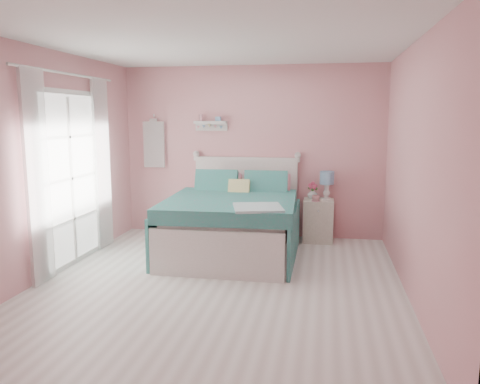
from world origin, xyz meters
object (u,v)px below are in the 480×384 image
(nightstand, at_px, (318,220))
(table_lamp, at_px, (327,180))
(bed, at_px, (234,223))
(vase, at_px, (313,194))
(teacup, at_px, (316,198))

(nightstand, relative_size, table_lamp, 1.52)
(bed, xyz_separation_m, nightstand, (1.12, 0.82, -0.09))
(bed, height_order, vase, bed)
(teacup, bearing_deg, bed, -147.87)
(nightstand, bearing_deg, bed, -143.68)
(table_lamp, bearing_deg, vase, -179.95)
(nightstand, height_order, vase, vase)
(bed, distance_m, vase, 1.37)
(bed, bearing_deg, table_lamp, 32.78)
(vase, bearing_deg, table_lamp, 0.05)
(table_lamp, height_order, vase, table_lamp)
(nightstand, relative_size, vase, 4.01)
(table_lamp, bearing_deg, teacup, -128.21)
(vase, bearing_deg, nightstand, -25.77)
(vase, bearing_deg, teacup, -74.95)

